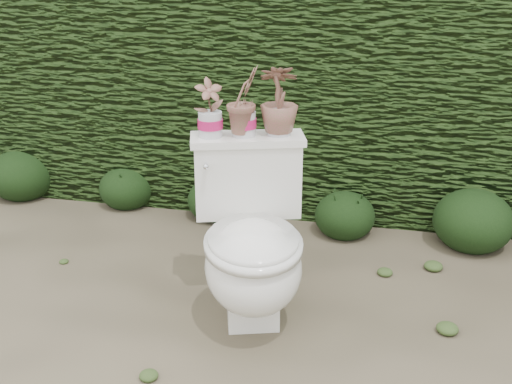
% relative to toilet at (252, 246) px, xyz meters
% --- Properties ---
extents(ground, '(60.00, 60.00, 0.00)m').
position_rel_toilet_xyz_m(ground, '(-0.02, -0.01, -0.36)').
color(ground, '#6F644C').
rests_on(ground, ground).
extents(hedge, '(8.00, 1.00, 1.60)m').
position_rel_toilet_xyz_m(hedge, '(-0.02, 1.59, 0.44)').
color(hedge, '#294416').
rests_on(hedge, ground).
extents(toilet, '(0.63, 0.78, 0.78)m').
position_rel_toilet_xyz_m(toilet, '(0.00, 0.00, 0.00)').
color(toilet, white).
rests_on(toilet, ground).
extents(potted_plant_left, '(0.15, 0.15, 0.24)m').
position_rel_toilet_xyz_m(potted_plant_left, '(-0.22, 0.18, 0.54)').
color(potted_plant_left, '#2B631E').
rests_on(potted_plant_left, toilet).
extents(potted_plant_center, '(0.19, 0.20, 0.29)m').
position_rel_toilet_xyz_m(potted_plant_center, '(-0.08, 0.22, 0.57)').
color(potted_plant_center, '#2B631E').
rests_on(potted_plant_center, toilet).
extents(potted_plant_right, '(0.20, 0.20, 0.29)m').
position_rel_toilet_xyz_m(potted_plant_right, '(0.06, 0.27, 0.57)').
color(potted_plant_right, '#2B631E').
rests_on(potted_plant_right, toilet).
extents(liriope_clump_1, '(0.43, 0.43, 0.34)m').
position_rel_toilet_xyz_m(liriope_clump_1, '(-1.79, 1.11, -0.19)').
color(liriope_clump_1, black).
rests_on(liriope_clump_1, ground).
extents(liriope_clump_2, '(0.35, 0.35, 0.28)m').
position_rel_toilet_xyz_m(liriope_clump_2, '(-1.06, 1.11, -0.22)').
color(liriope_clump_2, black).
rests_on(liriope_clump_2, ground).
extents(liriope_clump_3, '(0.34, 0.34, 0.27)m').
position_rel_toilet_xyz_m(liriope_clump_3, '(-0.46, 1.05, -0.22)').
color(liriope_clump_3, black).
rests_on(liriope_clump_3, ground).
extents(liriope_clump_4, '(0.34, 0.34, 0.28)m').
position_rel_toilet_xyz_m(liriope_clump_4, '(0.32, 0.97, -0.22)').
color(liriope_clump_4, black).
rests_on(liriope_clump_4, ground).
extents(liriope_clump_5, '(0.43, 0.43, 0.35)m').
position_rel_toilet_xyz_m(liriope_clump_5, '(1.02, 0.97, -0.18)').
color(liriope_clump_5, black).
rests_on(liriope_clump_5, ground).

